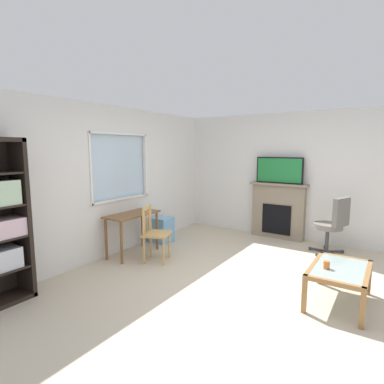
# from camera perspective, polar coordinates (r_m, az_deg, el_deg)

# --- Properties ---
(ground) EXTENTS (6.21, 5.93, 0.02)m
(ground) POSITION_cam_1_polar(r_m,az_deg,el_deg) (4.29, 9.36, -17.12)
(ground) COLOR beige
(wall_back_with_window) EXTENTS (5.21, 0.15, 2.51)m
(wall_back_with_window) POSITION_cam_1_polar(r_m,az_deg,el_deg) (5.38, -15.11, 1.62)
(wall_back_with_window) COLOR silver
(wall_back_with_window) RESTS_ON ground
(wall_right) EXTENTS (0.12, 5.13, 2.51)m
(wall_right) POSITION_cam_1_polar(r_m,az_deg,el_deg) (6.44, 19.32, 2.66)
(wall_right) COLOR silver
(wall_right) RESTS_ON ground
(desk_under_window) EXTENTS (0.96, 0.45, 0.72)m
(desk_under_window) POSITION_cam_1_polar(r_m,az_deg,el_deg) (5.36, -10.95, -5.14)
(desk_under_window) COLOR brown
(desk_under_window) RESTS_ON ground
(wooden_chair) EXTENTS (0.54, 0.53, 0.90)m
(wooden_chair) POSITION_cam_1_polar(r_m,az_deg,el_deg) (5.03, -6.93, -7.51)
(wooden_chair) COLOR tan
(wooden_chair) RESTS_ON ground
(plastic_drawer_unit) EXTENTS (0.35, 0.40, 0.49)m
(plastic_drawer_unit) POSITION_cam_1_polar(r_m,az_deg,el_deg) (6.08, -5.71, -6.88)
(plastic_drawer_unit) COLOR #72ADDB
(plastic_drawer_unit) RESTS_ON ground
(fireplace) EXTENTS (0.26, 1.14, 1.12)m
(fireplace) POSITION_cam_1_polar(r_m,az_deg,el_deg) (6.49, 15.60, -3.31)
(fireplace) COLOR gray
(fireplace) RESTS_ON ground
(tv) EXTENTS (0.06, 0.92, 0.52)m
(tv) POSITION_cam_1_polar(r_m,az_deg,el_deg) (6.37, 15.83, 3.89)
(tv) COLOR black
(tv) RESTS_ON fireplace
(office_chair) EXTENTS (0.58, 0.62, 1.00)m
(office_chair) POSITION_cam_1_polar(r_m,az_deg,el_deg) (5.79, 24.56, -5.20)
(office_chair) COLOR slate
(office_chair) RESTS_ON ground
(coffee_table) EXTENTS (0.93, 0.62, 0.44)m
(coffee_table) POSITION_cam_1_polar(r_m,az_deg,el_deg) (4.09, 25.58, -13.29)
(coffee_table) COLOR #8C9E99
(coffee_table) RESTS_ON ground
(sippy_cup) EXTENTS (0.07, 0.07, 0.09)m
(sippy_cup) POSITION_cam_1_polar(r_m,az_deg,el_deg) (3.96, 23.58, -12.19)
(sippy_cup) COLOR orange
(sippy_cup) RESTS_ON coffee_table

